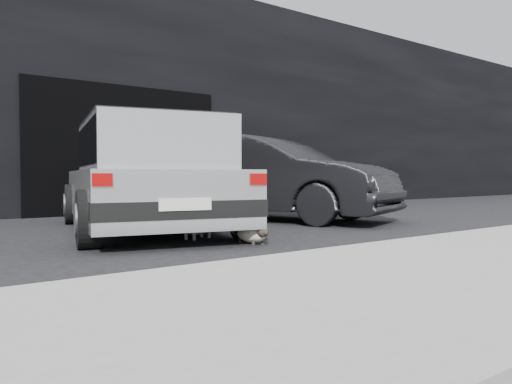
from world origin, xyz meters
TOP-DOWN VIEW (x-y plane):
  - ground at (0.00, 0.00)m, footprint 80.00×80.00m
  - building_facade at (1.00, 6.00)m, footprint 34.00×4.00m
  - garage_opening at (1.00, 3.99)m, footprint 4.00×0.10m
  - curb at (1.00, -2.60)m, footprint 18.00×0.25m
  - sidewalk at (1.00, -3.80)m, footprint 18.00×2.20m
  - silver_hatchback at (-0.04, 0.69)m, footprint 2.81×4.49m
  - second_car at (2.49, 1.18)m, footprint 3.05×4.71m
  - cat_siamese at (0.40, -1.18)m, footprint 0.27×0.72m
  - cat_white at (0.16, -0.39)m, footprint 0.70×0.41m

SIDE VIEW (x-z plane):
  - ground at x=0.00m, z-range 0.00..0.00m
  - sidewalk at x=1.00m, z-range 0.00..0.11m
  - curb at x=1.00m, z-range 0.00..0.12m
  - cat_siamese at x=0.40m, z-range -0.01..0.24m
  - cat_white at x=0.16m, z-range 0.00..0.34m
  - second_car at x=2.49m, z-range 0.00..1.47m
  - silver_hatchback at x=-0.04m, z-range 0.07..1.61m
  - garage_opening at x=1.00m, z-range 0.00..2.60m
  - building_facade at x=1.00m, z-range 0.00..5.00m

